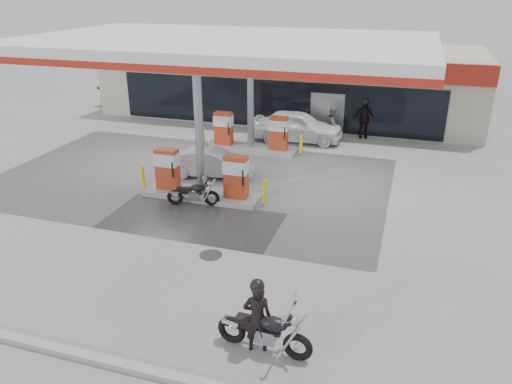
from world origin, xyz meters
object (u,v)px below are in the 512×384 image
sedan_white (297,126)px  attendant (333,124)px  pump_island_far (251,136)px  parked_car_right (397,118)px  main_motorcycle (266,332)px  biker_walking (364,119)px  parked_motorcycle (194,194)px  parked_car_left (133,98)px  biker_main (257,317)px  pump_island_near (201,180)px  hatchback_silver (211,162)px

sedan_white → attendant: size_ratio=2.67×
pump_island_far → parked_car_right: pump_island_far is taller
main_motorcycle → parked_car_right: (1.80, 19.55, 0.13)m
sedan_white → biker_walking: size_ratio=2.33×
biker_walking → parked_motorcycle: bearing=-129.9°
attendant → parked_car_left: 13.89m
biker_main → parked_car_right: biker_main is taller
main_motorcycle → biker_walking: biker_walking is taller
parked_motorcycle → attendant: 10.21m
pump_island_near → parked_car_right: pump_island_near is taller
pump_island_near → biker_walking: biker_walking is taller
biker_main → parked_car_left: size_ratio=0.37×
pump_island_far → parked_car_right: size_ratio=1.12×
parked_car_right → biker_walking: (-1.63, -2.20, 0.35)m
pump_island_far → main_motorcycle: size_ratio=2.28×
biker_main → parked_car_left: 24.38m
pump_island_far → parked_motorcycle: pump_island_far is taller
pump_island_near → pump_island_far: bearing=90.0°
sedan_white → attendant: 1.82m
parked_motorcycle → main_motorcycle: bearing=-68.9°
pump_island_near → pump_island_far: (0.00, 6.00, 0.00)m
pump_island_far → attendant: 4.49m
main_motorcycle → hatchback_silver: hatchback_silver is taller
sedan_white → parked_car_right: bearing=-55.1°
pump_island_near → parked_motorcycle: pump_island_near is taller
biker_main → hatchback_silver: bearing=-78.0°
biker_main → attendant: 16.37m
biker_walking → biker_main: bearing=-106.2°
biker_main → sedan_white: bearing=-95.6°
sedan_white → parked_car_left: 12.40m
main_motorcycle → biker_main: bearing=-178.8°
parked_motorcycle → parked_car_left: size_ratio=0.42×
main_motorcycle → hatchback_silver: 11.10m
hatchback_silver → parked_car_right: 12.10m
attendant → parked_car_right: (3.07, 3.20, -0.23)m
main_motorcycle → biker_walking: bearing=93.6°
pump_island_far → parked_motorcycle: bearing=-89.7°
pump_island_near → parked_car_right: (6.58, 12.00, -0.07)m
main_motorcycle → parked_car_right: bearing=88.9°
pump_island_near → biker_walking: bearing=63.2°
main_motorcycle → parked_car_left: bearing=131.2°
attendant → pump_island_far: bearing=131.4°
pump_island_near → main_motorcycle: bearing=-57.6°
pump_island_near → hatchback_silver: pump_island_near is taller
sedan_white → parked_motorcycle: bearing=165.3°
parked_motorcycle → hatchback_silver: bearing=86.5°
pump_island_near → main_motorcycle: pump_island_near is taller
biker_main → sedan_white: size_ratio=0.37×
parked_motorcycle → parked_car_right: 14.37m
hatchback_silver → biker_walking: bearing=-45.9°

